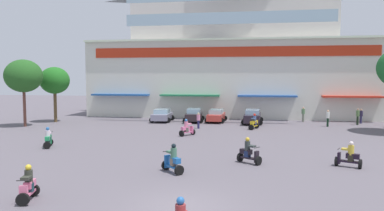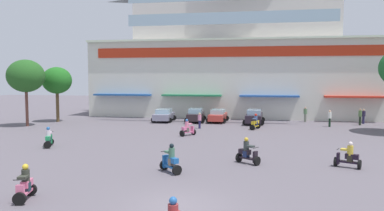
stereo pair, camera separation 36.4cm
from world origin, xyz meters
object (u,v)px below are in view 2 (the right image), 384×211
at_px(scooter_rider_0, 348,157).
at_px(pedestrian_0, 330,117).
at_px(scooter_rider_3, 49,139).
at_px(pedestrian_2, 305,113).
at_px(parked_car_1, 196,115).
at_px(parked_car_3, 254,117).
at_px(scooter_rider_4, 255,123).
at_px(parked_car_2, 218,116).
at_px(parked_car_0, 164,115).
at_px(pedestrian_3, 200,119).
at_px(plaza_tree_0, 26,76).
at_px(scooter_rider_2, 25,186).
at_px(scooter_rider_6, 248,153).
at_px(scooter_rider_5, 171,161).
at_px(plaza_tree_2, 57,81).
at_px(pedestrian_1, 363,115).
at_px(scooter_rider_8, 188,129).
at_px(pedestrian_4, 360,116).

height_order(scooter_rider_0, pedestrian_0, pedestrian_0).
bearing_deg(scooter_rider_3, pedestrian_2, 42.62).
xyz_separation_m(parked_car_1, pedestrian_0, (13.97, -1.59, 0.21)).
height_order(parked_car_3, scooter_rider_4, parked_car_3).
xyz_separation_m(parked_car_2, scooter_rider_3, (-10.44, -16.72, -0.10)).
bearing_deg(scooter_rider_4, scooter_rider_3, -141.39).
xyz_separation_m(parked_car_2, parked_car_3, (3.99, -0.80, 0.05)).
distance_m(parked_car_0, parked_car_2, 6.07).
xyz_separation_m(scooter_rider_3, pedestrian_3, (9.24, 11.28, 0.28)).
height_order(scooter_rider_4, pedestrian_2, pedestrian_2).
xyz_separation_m(parked_car_2, scooter_rider_0, (9.38, -19.36, -0.12)).
xyz_separation_m(plaza_tree_0, scooter_rider_2, (13.79, -20.62, -4.49)).
bearing_deg(parked_car_1, pedestrian_3, -76.07).
bearing_deg(pedestrian_3, scooter_rider_3, -129.31).
xyz_separation_m(plaza_tree_0, scooter_rider_6, (22.62, -12.50, -4.48)).
height_order(scooter_rider_4, scooter_rider_5, scooter_rider_5).
distance_m(scooter_rider_3, pedestrian_3, 14.58).
relative_size(plaza_tree_2, parked_car_0, 1.52).
bearing_deg(pedestrian_0, scooter_rider_5, -120.02).
height_order(scooter_rider_2, scooter_rider_6, scooter_rider_6).
xyz_separation_m(scooter_rider_4, pedestrian_2, (5.43, 6.77, 0.34)).
relative_size(plaza_tree_0, parked_car_2, 1.66).
height_order(pedestrian_1, pedestrian_3, pedestrian_1).
relative_size(plaza_tree_2, pedestrian_2, 3.63).
bearing_deg(parked_car_3, pedestrian_2, 24.14).
relative_size(plaza_tree_2, parked_car_1, 1.50).
xyz_separation_m(scooter_rider_6, pedestrian_3, (-5.02, 13.90, 0.27)).
bearing_deg(scooter_rider_6, parked_car_0, 117.73).
bearing_deg(scooter_rider_6, scooter_rider_5, -144.84).
distance_m(plaza_tree_0, scooter_rider_8, 18.11).
bearing_deg(scooter_rider_3, parked_car_3, 47.80).
height_order(scooter_rider_2, scooter_rider_3, scooter_rider_2).
bearing_deg(scooter_rider_8, plaza_tree_0, 169.78).
bearing_deg(scooter_rider_3, scooter_rider_5, -27.61).
distance_m(scooter_rider_4, pedestrian_1, 12.99).
height_order(parked_car_2, scooter_rider_8, scooter_rider_8).
xyz_separation_m(scooter_rider_2, pedestrian_3, (3.81, 22.02, 0.28)).
bearing_deg(parked_car_3, pedestrian_3, -138.27).
xyz_separation_m(parked_car_3, scooter_rider_4, (0.16, -4.26, -0.15)).
bearing_deg(plaza_tree_0, parked_car_3, 14.83).
xyz_separation_m(scooter_rider_8, pedestrian_4, (16.39, 9.86, 0.40)).
bearing_deg(scooter_rider_4, scooter_rider_2, -112.26).
bearing_deg(plaza_tree_2, parked_car_2, 9.16).
distance_m(pedestrian_0, pedestrian_4, 3.84).
bearing_deg(scooter_rider_2, pedestrian_2, 63.42).
height_order(scooter_rider_6, pedestrian_4, pedestrian_4).
height_order(plaza_tree_0, scooter_rider_4, plaza_tree_0).
relative_size(scooter_rider_4, pedestrian_2, 0.93).
xyz_separation_m(parked_car_3, scooter_rider_3, (-14.43, -15.92, -0.16)).
bearing_deg(pedestrian_3, pedestrian_4, 18.41).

